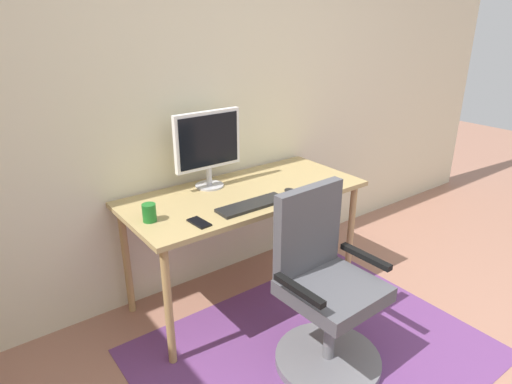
% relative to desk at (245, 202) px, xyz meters
% --- Properties ---
extents(wall_back, '(6.00, 0.10, 2.60)m').
position_rel_desk_xyz_m(wall_back, '(0.08, 0.41, 0.62)').
color(wall_back, beige).
rests_on(wall_back, ground).
extents(area_rug, '(1.85, 1.43, 0.01)m').
position_rel_desk_xyz_m(area_rug, '(-0.03, -0.70, -0.67)').
color(area_rug, '#653770').
rests_on(area_rug, ground).
extents(desk, '(1.51, 0.69, 0.75)m').
position_rel_desk_xyz_m(desk, '(0.00, 0.00, 0.00)').
color(desk, tan).
rests_on(desk, ground).
extents(monitor, '(0.45, 0.18, 0.48)m').
position_rel_desk_xyz_m(monitor, '(-0.13, 0.20, 0.35)').
color(monitor, '#B2B2B7').
rests_on(monitor, desk).
extents(keyboard, '(0.43, 0.13, 0.02)m').
position_rel_desk_xyz_m(keyboard, '(-0.10, -0.21, 0.08)').
color(keyboard, black).
rests_on(keyboard, desk).
extents(computer_mouse, '(0.06, 0.10, 0.03)m').
position_rel_desk_xyz_m(computer_mouse, '(0.20, -0.21, 0.09)').
color(computer_mouse, black).
rests_on(computer_mouse, desk).
extents(coffee_cup, '(0.07, 0.07, 0.10)m').
position_rel_desk_xyz_m(coffee_cup, '(-0.65, -0.04, 0.12)').
color(coffee_cup, '#1C6B24').
rests_on(coffee_cup, desk).
extents(cell_phone, '(0.08, 0.15, 0.01)m').
position_rel_desk_xyz_m(cell_phone, '(-0.46, -0.23, 0.08)').
color(cell_phone, black).
rests_on(cell_phone, desk).
extents(office_chair, '(0.57, 0.57, 0.98)m').
position_rel_desk_xyz_m(office_chair, '(-0.03, -0.75, -0.30)').
color(office_chair, slate).
rests_on(office_chair, ground).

